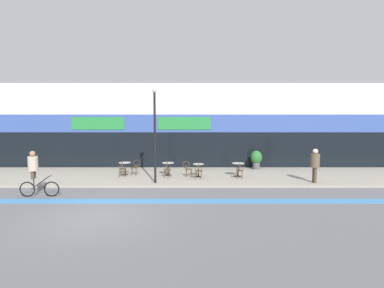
{
  "coord_description": "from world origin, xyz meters",
  "views": [
    {
      "loc": [
        3.43,
        -10.22,
        3.5
      ],
      "look_at": [
        3.41,
        6.57,
        2.02
      ],
      "focal_mm": 28.0,
      "sensor_mm": 36.0,
      "label": 1
    }
  ],
  "objects": [
    {
      "name": "cafe_chair_0_side",
      "position": [
        0.07,
        7.31,
        0.64
      ],
      "size": [
        0.59,
        0.43,
        0.9
      ],
      "rotation": [
        0.0,
        0.0,
        3.05
      ],
      "color": "#4C3823",
      "rests_on": "sidewalk_slab"
    },
    {
      "name": "cafe_chair_1_near",
      "position": [
        2.02,
        6.55,
        0.64
      ],
      "size": [
        0.42,
        0.58,
        0.9
      ],
      "rotation": [
        0.0,
        0.0,
        1.52
      ],
      "color": "#4C3823",
      "rests_on": "sidewalk_slab"
    },
    {
      "name": "bistro_table_0",
      "position": [
        -0.55,
        7.31,
        0.65
      ],
      "size": [
        0.7,
        0.7,
        0.74
      ],
      "color": "black",
      "rests_on": "sidewalk_slab"
    },
    {
      "name": "cafe_chair_0_near",
      "position": [
        -0.55,
        6.69,
        0.64
      ],
      "size": [
        0.42,
        0.58,
        0.9
      ],
      "rotation": [
        0.0,
        0.0,
        1.53
      ],
      "color": "#4C3823",
      "rests_on": "sidewalk_slab"
    },
    {
      "name": "cyclist_0",
      "position": [
        -3.52,
        2.82,
        1.17
      ],
      "size": [
        1.73,
        0.5,
        2.05
      ],
      "rotation": [
        0.0,
        0.0,
        0.05
      ],
      "color": "black",
      "rests_on": "ground"
    },
    {
      "name": "lamp_post",
      "position": [
        1.53,
        5.1,
        2.97
      ],
      "size": [
        0.26,
        0.26,
        4.9
      ],
      "color": "black",
      "rests_on": "sidewalk_slab"
    },
    {
      "name": "storefront_facade",
      "position": [
        0.0,
        11.97,
        2.89
      ],
      "size": [
        40.0,
        4.06,
        5.8
      ],
      "color": "silver",
      "rests_on": "ground"
    },
    {
      "name": "bistro_table_1",
      "position": [
        2.03,
        7.18,
        0.65
      ],
      "size": [
        0.7,
        0.7,
        0.75
      ],
      "color": "black",
      "rests_on": "sidewalk_slab"
    },
    {
      "name": "cafe_chair_2_side",
      "position": [
        3.18,
        6.75,
        0.64
      ],
      "size": [
        0.6,
        0.45,
        0.9
      ],
      "rotation": [
        0.0,
        0.0,
        0.14
      ],
      "color": "#4C3823",
      "rests_on": "sidewalk_slab"
    },
    {
      "name": "cafe_chair_3_near",
      "position": [
        6.09,
        6.2,
        0.64
      ],
      "size": [
        0.44,
        0.59,
        0.9
      ],
      "rotation": [
        0.0,
        0.0,
        1.46
      ],
      "color": "#4C3823",
      "rests_on": "sidewalk_slab"
    },
    {
      "name": "bistro_table_2",
      "position": [
        3.8,
        6.76,
        0.64
      ],
      "size": [
        0.62,
        0.62,
        0.75
      ],
      "color": "black",
      "rests_on": "sidewalk_slab"
    },
    {
      "name": "bistro_table_3",
      "position": [
        6.09,
        6.83,
        0.68
      ],
      "size": [
        0.7,
        0.7,
        0.78
      ],
      "color": "black",
      "rests_on": "sidewalk_slab"
    },
    {
      "name": "ground_plane",
      "position": [
        0.0,
        0.0,
        0.0
      ],
      "size": [
        120.0,
        120.0,
        0.0
      ],
      "primitive_type": "plane",
      "color": "#5B5B60"
    },
    {
      "name": "pedestrian_near_end",
      "position": [
        9.82,
        5.15,
        1.18
      ],
      "size": [
        0.46,
        0.46,
        1.78
      ],
      "rotation": [
        0.0,
        0.0,
        3.14
      ],
      "color": "#4C3D2D",
      "rests_on": "sidewalk_slab"
    },
    {
      "name": "cafe_chair_2_near",
      "position": [
        3.8,
        6.13,
        0.64
      ],
      "size": [
        0.43,
        0.59,
        0.9
      ],
      "rotation": [
        0.0,
        0.0,
        1.48
      ],
      "color": "#4C3823",
      "rests_on": "sidewalk_slab"
    },
    {
      "name": "planter_pot",
      "position": [
        7.66,
        9.28,
        0.81
      ],
      "size": [
        0.74,
        0.74,
        1.23
      ],
      "color": "#4C4C51",
      "rests_on": "sidewalk_slab"
    },
    {
      "name": "bike_lane_stripe",
      "position": [
        0.0,
        2.09,
        0.0
      ],
      "size": [
        36.0,
        0.7,
        0.01
      ],
      "primitive_type": "cube",
      "color": "#3D7AB7",
      "rests_on": "ground"
    },
    {
      "name": "sidewalk_slab",
      "position": [
        0.0,
        7.25,
        0.06
      ],
      "size": [
        40.0,
        5.5,
        0.12
      ],
      "primitive_type": "cube",
      "color": "gray",
      "rests_on": "ground"
    }
  ]
}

